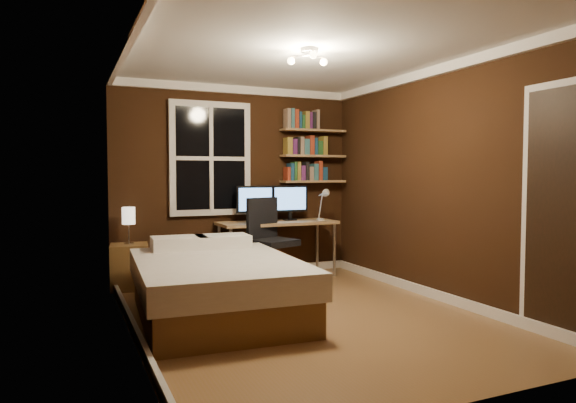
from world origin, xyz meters
name	(u,v)px	position (x,y,z in m)	size (l,w,h in m)	color
floor	(304,315)	(0.00, 0.00, 0.00)	(4.20, 4.20, 0.00)	olive
wall_back	(236,182)	(0.00, 2.10, 1.25)	(3.20, 0.04, 2.50)	black
wall_left	(128,186)	(-1.60, 0.00, 1.25)	(0.04, 4.20, 2.50)	black
wall_right	(439,183)	(1.60, 0.00, 1.25)	(0.04, 4.20, 2.50)	black
ceiling	(305,51)	(0.00, 0.00, 2.50)	(3.20, 4.20, 0.02)	white
window	(211,159)	(-0.35, 2.06, 1.55)	(1.06, 0.06, 1.46)	white
door	(568,215)	(1.59, -1.55, 1.02)	(0.03, 0.82, 2.05)	black
ceiling_fixture	(309,59)	(0.00, -0.10, 2.40)	(0.44, 0.44, 0.18)	beige
bookshelf_lower	(313,181)	(1.08, 1.98, 1.25)	(0.92, 0.22, 0.03)	#986D49
books_row_lower	(313,172)	(1.08, 1.98, 1.38)	(0.60, 0.16, 0.23)	#9C331C
bookshelf_middle	(313,156)	(1.08, 1.98, 1.60)	(0.92, 0.22, 0.03)	#986D49
books_row_middle	(313,147)	(1.08, 1.98, 1.73)	(0.54, 0.16, 0.23)	navy
bookshelf_upper	(313,131)	(1.08, 1.98, 1.95)	(0.92, 0.22, 0.03)	#986D49
books_row_upper	(313,121)	(1.08, 1.98, 2.08)	(0.54, 0.16, 0.23)	#265926
bed	(216,286)	(-0.78, 0.30, 0.29)	(1.57, 2.10, 0.69)	brown
nightstand	(129,267)	(-1.40, 1.84, 0.26)	(0.42, 0.42, 0.53)	brown
bedside_lamp	(129,226)	(-1.40, 1.84, 0.75)	(0.15, 0.15, 0.43)	#EEE1C7
radiator	(218,256)	(-0.28, 1.99, 0.29)	(0.39, 0.14, 0.59)	silver
desk	(277,226)	(0.46, 1.79, 0.67)	(1.55, 0.58, 0.73)	#986D49
monitor_left	(255,204)	(0.18, 1.87, 0.97)	(0.50, 0.12, 0.47)	black
monitor_right	(290,203)	(0.68, 1.87, 0.97)	(0.50, 0.12, 0.47)	black
desk_lamp	(323,204)	(1.07, 1.66, 0.95)	(0.14, 0.32, 0.44)	silver
office_chair	(270,251)	(0.21, 1.39, 0.41)	(0.60, 0.60, 1.06)	black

